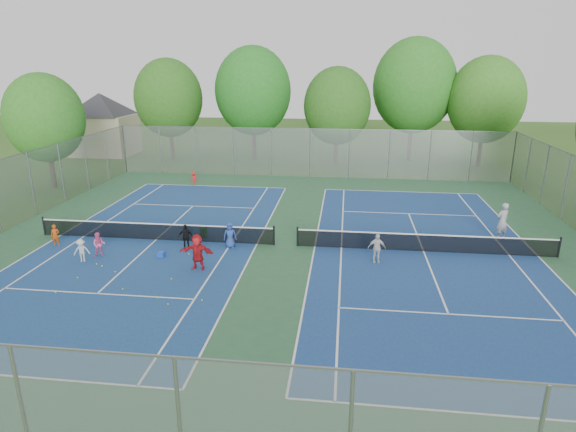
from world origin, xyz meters
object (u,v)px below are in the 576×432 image
object	(u,v)px
net_right	(424,243)
instructor	(502,221)
ball_hopper	(203,232)
ball_crate	(161,255)
net_left	(156,232)

from	to	relation	value
net_right	instructor	bearing A→B (deg)	28.96
ball_hopper	ball_crate	bearing A→B (deg)	-112.68
net_left	net_right	size ratio (longest dim) A/B	1.00
instructor	ball_hopper	bearing A→B (deg)	-21.17
ball_hopper	instructor	world-z (taller)	instructor
ball_hopper	net_right	bearing A→B (deg)	-3.48
net_right	instructor	xyz separation A→B (m)	(4.37, 2.42, 0.55)
ball_hopper	net_left	bearing A→B (deg)	-163.67
net_left	ball_hopper	size ratio (longest dim) A/B	21.11
net_right	ball_crate	size ratio (longest dim) A/B	40.33
net_right	instructor	world-z (taller)	instructor
net_left	instructor	distance (m)	18.54
net_left	net_right	world-z (taller)	same
net_left	ball_crate	distance (m)	2.58
net_right	ball_hopper	distance (m)	11.61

